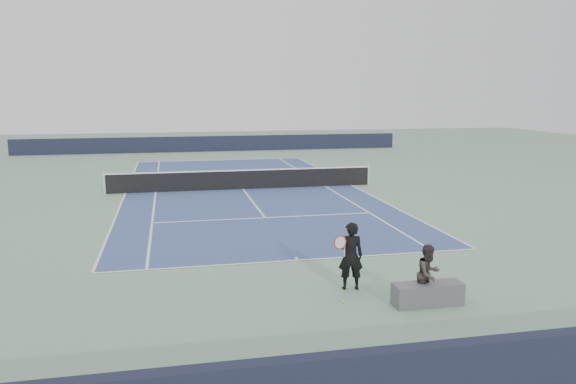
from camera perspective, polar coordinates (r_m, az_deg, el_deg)
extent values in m
plane|color=gray|center=(27.21, -4.60, 0.28)|extent=(80.00, 80.00, 0.00)
cube|color=#374C83|center=(27.21, -4.60, 0.29)|extent=(10.97, 23.77, 0.01)
cylinder|color=silver|center=(27.08, -18.17, 0.90)|extent=(0.10, 0.10, 1.07)
cylinder|color=silver|center=(28.64, 8.18, 1.79)|extent=(0.10, 0.10, 1.07)
cube|color=black|center=(27.14, -4.62, 1.24)|extent=(12.80, 0.03, 0.90)
cube|color=white|center=(27.07, -4.63, 2.22)|extent=(12.80, 0.04, 0.06)
cube|color=black|center=(44.79, -7.58, 4.89)|extent=(30.00, 0.25, 1.20)
imported|color=black|center=(13.47, 6.38, -6.46)|extent=(0.68, 0.54, 1.64)
torus|color=#A0250D|center=(13.25, 5.32, -5.12)|extent=(0.34, 0.18, 0.36)
cylinder|color=white|center=(13.25, 5.32, -5.12)|extent=(0.29, 0.14, 0.32)
cylinder|color=white|center=(13.38, 5.76, -6.12)|extent=(0.08, 0.13, 0.27)
sphere|color=#CDDA2C|center=(12.81, 5.67, -11.07)|extent=(0.06, 0.06, 0.06)
cube|color=#56565A|center=(12.98, 14.00, -10.02)|extent=(1.62, 1.08, 0.50)
imported|color=#372E2C|center=(12.83, 14.08, -8.08)|extent=(0.79, 0.72, 1.33)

